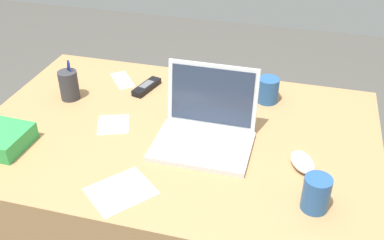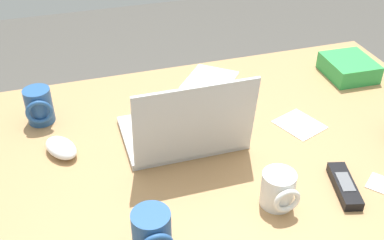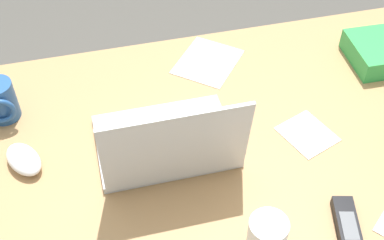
# 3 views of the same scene
# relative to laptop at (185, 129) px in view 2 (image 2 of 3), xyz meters

# --- Properties ---
(desk) EXTENTS (1.39, 0.94, 0.74)m
(desk) POSITION_rel_laptop_xyz_m (-0.12, 0.03, -0.42)
(desk) COLOR #A87C4F
(desk) RESTS_ON ground
(laptop) EXTENTS (0.32, 0.27, 0.24)m
(laptop) POSITION_rel_laptop_xyz_m (0.00, 0.00, 0.00)
(laptop) COLOR silver
(laptop) RESTS_ON desk
(computer_mouse) EXTENTS (0.11, 0.13, 0.04)m
(computer_mouse) POSITION_rel_laptop_xyz_m (0.33, -0.06, -0.03)
(computer_mouse) COLOR white
(computer_mouse) RESTS_ON desk
(coffee_mug_white) EXTENTS (0.08, 0.09, 0.10)m
(coffee_mug_white) POSITION_rel_laptop_xyz_m (0.37, -0.23, 0.00)
(coffee_mug_white) COLOR #26518C
(coffee_mug_white) RESTS_ON desk
(coffee_mug_tall) EXTENTS (0.08, 0.09, 0.09)m
(coffee_mug_tall) POSITION_rel_laptop_xyz_m (-0.14, 0.28, -0.00)
(coffee_mug_tall) COLOR white
(coffee_mug_tall) RESTS_ON desk
(coffee_mug_spare) EXTENTS (0.08, 0.09, 0.10)m
(coffee_mug_spare) POSITION_rel_laptop_xyz_m (0.17, 0.33, 0.00)
(coffee_mug_spare) COLOR #26518C
(coffee_mug_spare) RESTS_ON desk
(cordless_phone) EXTENTS (0.08, 0.16, 0.03)m
(cordless_phone) POSITION_rel_laptop_xyz_m (-0.31, 0.29, -0.04)
(cordless_phone) COLOR black
(cordless_phone) RESTS_ON desk
(snack_bag) EXTENTS (0.16, 0.17, 0.06)m
(snack_bag) POSITION_rel_laptop_xyz_m (-0.64, -0.21, -0.02)
(snack_bag) COLOR green
(snack_bag) RESTS_ON desk
(paper_note_near_laptop) EXTENTS (0.23, 0.23, 0.00)m
(paper_note_near_laptop) POSITION_rel_laptop_xyz_m (-0.18, -0.31, -0.05)
(paper_note_near_laptop) COLOR white
(paper_note_near_laptop) RESTS_ON desk
(paper_note_left) EXTENTS (0.15, 0.15, 0.00)m
(paper_note_left) POSITION_rel_laptop_xyz_m (-0.34, 0.01, -0.05)
(paper_note_left) COLOR white
(paper_note_left) RESTS_ON desk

